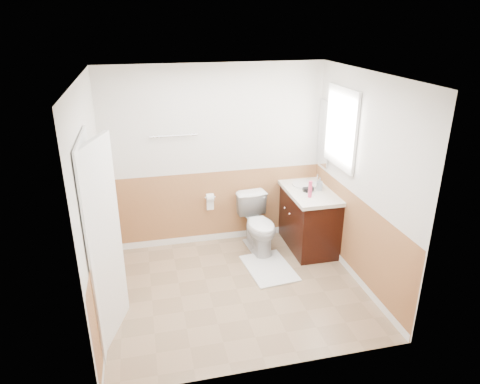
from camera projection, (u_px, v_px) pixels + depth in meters
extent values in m
plane|color=#8C7051|center=(237.00, 289.00, 5.22)|extent=(3.00, 3.00, 0.00)
plane|color=white|center=(236.00, 75.00, 4.28)|extent=(3.00, 3.00, 0.00)
plane|color=silver|center=(215.00, 158.00, 5.92)|extent=(3.00, 0.00, 3.00)
plane|color=silver|center=(271.00, 251.00, 3.57)|extent=(3.00, 0.00, 3.00)
plane|color=silver|center=(93.00, 205.00, 4.43)|extent=(0.00, 3.00, 3.00)
plane|color=silver|center=(362.00, 182.00, 5.06)|extent=(0.00, 3.00, 3.00)
plane|color=#B07846|center=(217.00, 208.00, 6.19)|extent=(3.00, 0.00, 3.00)
plane|color=#B07846|center=(268.00, 324.00, 3.87)|extent=(3.00, 0.00, 3.00)
plane|color=#B07846|center=(103.00, 268.00, 4.72)|extent=(0.00, 2.60, 2.60)
plane|color=#B07846|center=(354.00, 239.00, 5.34)|extent=(0.00, 2.60, 2.60)
imported|color=white|center=(259.00, 224.00, 5.97)|extent=(0.50, 0.79, 0.77)
cube|color=silver|center=(269.00, 268.00, 5.63)|extent=(0.63, 0.85, 0.02)
cube|color=black|center=(307.00, 219.00, 6.11)|extent=(0.55, 1.10, 0.80)
sphere|color=silver|center=(290.00, 214.00, 5.90)|extent=(0.03, 0.03, 0.03)
sphere|color=#B7B8BE|center=(285.00, 208.00, 6.08)|extent=(0.03, 0.03, 0.03)
cube|color=silver|center=(308.00, 191.00, 5.94)|extent=(0.60, 1.15, 0.05)
cylinder|color=silver|center=(305.00, 184.00, 6.07)|extent=(0.36, 0.36, 0.02)
cylinder|color=silver|center=(317.00, 179.00, 6.08)|extent=(0.02, 0.02, 0.14)
cylinder|color=#DC3966|center=(310.00, 189.00, 5.63)|extent=(0.05, 0.05, 0.22)
imported|color=gray|center=(320.00, 184.00, 5.87)|extent=(0.10, 0.10, 0.17)
cylinder|color=black|center=(308.00, 189.00, 5.83)|extent=(0.14, 0.07, 0.07)
cylinder|color=black|center=(307.00, 192.00, 5.81)|extent=(0.03, 0.03, 0.07)
cube|color=silver|center=(324.00, 133.00, 5.94)|extent=(0.02, 0.35, 0.90)
cube|color=white|center=(341.00, 128.00, 5.40)|extent=(0.04, 0.80, 1.00)
cube|color=white|center=(342.00, 128.00, 5.40)|extent=(0.01, 0.70, 0.90)
cube|color=white|center=(103.00, 245.00, 4.13)|extent=(0.29, 0.78, 2.04)
cube|color=white|center=(95.00, 245.00, 4.11)|extent=(0.02, 0.92, 2.10)
sphere|color=silver|center=(112.00, 235.00, 4.47)|extent=(0.06, 0.06, 0.06)
cylinder|color=silver|center=(174.00, 136.00, 5.63)|extent=(0.62, 0.02, 0.02)
cylinder|color=silver|center=(210.00, 197.00, 6.04)|extent=(0.14, 0.02, 0.02)
cylinder|color=white|center=(210.00, 197.00, 6.04)|extent=(0.10, 0.11, 0.11)
cube|color=white|center=(210.00, 205.00, 6.08)|extent=(0.10, 0.01, 0.16)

